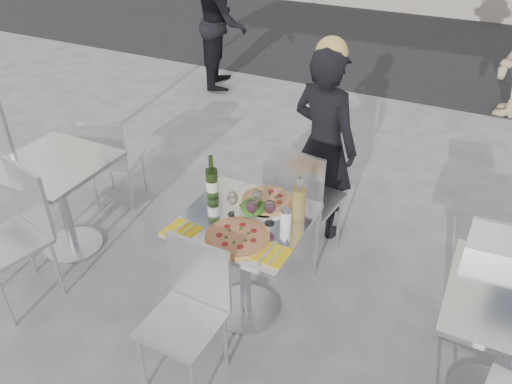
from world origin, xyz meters
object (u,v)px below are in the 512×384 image
at_px(side_chair_lnear, 19,225).
at_px(salad_plate, 253,208).
at_px(chair_far, 300,195).
at_px(wine_bottle, 212,182).
at_px(napkin_left, 181,230).
at_px(main_table, 245,247).
at_px(side_chair_lfar, 111,156).
at_px(side_chair_rfar, 499,270).
at_px(wineglass_white_b, 256,197).
at_px(pizza_far, 267,201).
at_px(napkin_right, 271,254).
at_px(pedestrian_a, 223,22).
at_px(wineglass_red_a, 252,207).
at_px(carafe, 299,204).
at_px(chair_near, 190,303).
at_px(wineglass_red_b, 270,208).
at_px(pizza_near, 237,237).
at_px(woman_diner, 324,145).
at_px(side_table_left, 59,188).
at_px(sugar_shaker, 286,217).
at_px(wineglass_white_a, 232,199).

distance_m(side_chair_lnear, salad_plate, 1.52).
distance_m(chair_far, wine_bottle, 0.70).
height_order(salad_plate, napkin_left, salad_plate).
bearing_deg(wine_bottle, main_table, -21.72).
height_order(side_chair_lfar, wine_bottle, wine_bottle).
distance_m(side_chair_rfar, wineglass_white_b, 1.43).
bearing_deg(wine_bottle, pizza_far, 16.56).
bearing_deg(napkin_right, pedestrian_a, 125.12).
bearing_deg(side_chair_lfar, side_chair_lnear, 82.44).
height_order(side_chair_lnear, pedestrian_a, pedestrian_a).
bearing_deg(wineglass_red_a, carafe, 30.96).
height_order(chair_near, carafe, carafe).
distance_m(side_chair_lfar, wineglass_red_b, 1.84).
relative_size(pizza_near, wine_bottle, 1.22).
distance_m(woman_diner, wineglass_white_b, 0.99).
bearing_deg(pizza_far, salad_plate, -101.66).
height_order(side_chair_lfar, pizza_near, side_chair_lfar).
bearing_deg(wineglass_white_b, side_chair_lfar, 161.95).
xyz_separation_m(main_table, pedestrian_a, (-2.14, 3.53, 0.28)).
bearing_deg(pizza_near, side_chair_rfar, 24.65).
bearing_deg(side_table_left, pedestrian_a, 100.27).
xyz_separation_m(salad_plate, napkin_left, (-0.29, -0.33, -0.03)).
bearing_deg(chair_far, chair_near, 87.97).
bearing_deg(side_table_left, wineglass_red_a, -0.56).
bearing_deg(main_table, side_chair_lnear, -161.60).
xyz_separation_m(chair_near, woman_diner, (0.17, 1.59, 0.24)).
xyz_separation_m(woman_diner, pizza_near, (-0.05, -1.26, 0.01)).
relative_size(side_table_left, napkin_left, 3.71).
relative_size(pizza_near, napkin_right, 1.80).
bearing_deg(napkin_right, wineglass_red_b, 119.04).
distance_m(pizza_far, carafe, 0.27).
xyz_separation_m(chair_near, side_chair_lnear, (-1.32, 0.05, 0.05)).
bearing_deg(carafe, side_chair_lnear, -160.74).
height_order(sugar_shaker, wineglass_white_a, wineglass_white_a).
distance_m(pizza_near, wine_bottle, 0.45).
bearing_deg(main_table, wine_bottle, 158.28).
distance_m(pizza_far, wineglass_red_b, 0.23).
relative_size(main_table, wineglass_white_b, 4.76).
bearing_deg(wineglass_red_a, side_chair_lnear, -162.80).
bearing_deg(pizza_far, pedestrian_a, 123.33).
xyz_separation_m(pedestrian_a, wineglass_red_a, (2.19, -3.55, 0.04)).
relative_size(main_table, napkin_right, 3.74).
bearing_deg(main_table, chair_near, -97.53).
height_order(pedestrian_a, napkin_left, pedestrian_a).
bearing_deg(chair_near, side_table_left, 161.91).
bearing_deg(wineglass_red_a, pizza_near, -92.26).
xyz_separation_m(pedestrian_a, wineglass_red_b, (2.29, -3.50, 0.04)).
distance_m(side_table_left, chair_near, 1.52).
bearing_deg(side_table_left, napkin_right, -6.97).
xyz_separation_m(carafe, napkin_right, (-0.01, -0.34, -0.11)).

